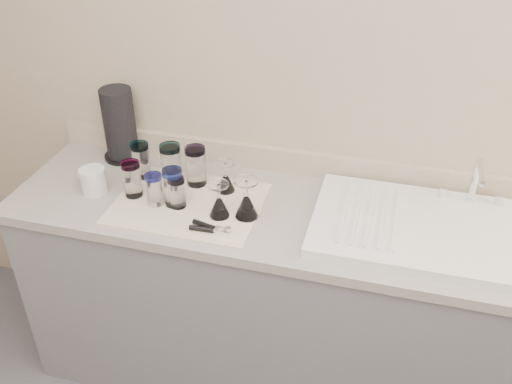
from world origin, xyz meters
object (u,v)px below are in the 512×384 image
(tumbler_teal, at_px, (141,160))
(tumbler_lavender, at_px, (177,192))
(tumbler_cyan, at_px, (171,164))
(tumbler_blue, at_px, (154,189))
(can_opener, at_px, (211,229))
(white_mug, at_px, (93,180))
(goblet_front_right, at_px, (246,204))
(tumbler_magenta, at_px, (132,179))
(sink_unit, at_px, (430,229))
(goblet_back_left, at_px, (226,181))
(paper_towel_roll, at_px, (120,125))
(tumbler_extra, at_px, (173,187))
(tumbler_purple, at_px, (196,166))
(goblet_front_left, at_px, (219,205))

(tumbler_teal, height_order, tumbler_lavender, tumbler_teal)
(tumbler_cyan, distance_m, tumbler_blue, 0.16)
(can_opener, height_order, white_mug, white_mug)
(tumbler_blue, xyz_separation_m, white_mug, (-0.27, 0.02, -0.02))
(tumbler_teal, bearing_deg, tumbler_blue, -52.18)
(tumbler_blue, relative_size, white_mug, 0.84)
(goblet_front_right, bearing_deg, tumbler_magenta, 177.45)
(sink_unit, xyz_separation_m, goblet_back_left, (-0.77, 0.06, 0.03))
(tumbler_teal, distance_m, white_mug, 0.20)
(goblet_back_left, xyz_separation_m, goblet_front_right, (0.12, -0.14, 0.01))
(goblet_back_left, bearing_deg, paper_towel_roll, 163.76)
(tumbler_magenta, bearing_deg, white_mug, -177.24)
(goblet_front_right, bearing_deg, white_mug, 178.87)
(tumbler_teal, relative_size, tumbler_lavender, 1.21)
(tumbler_cyan, relative_size, tumbler_extra, 1.10)
(tumbler_magenta, relative_size, tumbler_lavender, 1.18)
(sink_unit, height_order, tumbler_lavender, sink_unit)
(tumbler_magenta, distance_m, tumbler_lavender, 0.20)
(sink_unit, height_order, paper_towel_roll, paper_towel_roll)
(tumbler_purple, relative_size, tumbler_magenta, 1.12)
(tumbler_blue, height_order, paper_towel_roll, paper_towel_roll)
(tumbler_lavender, relative_size, goblet_front_right, 0.79)
(tumbler_lavender, xyz_separation_m, tumbler_extra, (-0.02, 0.01, 0.01))
(tumbler_extra, bearing_deg, goblet_front_left, -7.88)
(can_opener, xyz_separation_m, paper_towel_roll, (-0.54, 0.41, 0.14))
(tumbler_extra, relative_size, goblet_back_left, 1.18)
(tumbler_magenta, bearing_deg, tumbler_extra, -5.48)
(tumbler_magenta, bearing_deg, tumbler_lavender, -7.83)
(goblet_front_left, bearing_deg, tumbler_blue, 177.84)
(sink_unit, relative_size, tumbler_extra, 5.53)
(tumbler_blue, bearing_deg, sink_unit, 5.29)
(tumbler_blue, height_order, tumbler_lavender, tumbler_blue)
(goblet_front_right, relative_size, paper_towel_roll, 0.49)
(tumbler_extra, height_order, goblet_back_left, tumbler_extra)
(sink_unit, distance_m, goblet_front_right, 0.66)
(tumbler_extra, height_order, can_opener, tumbler_extra)
(tumbler_magenta, bearing_deg, paper_towel_roll, 123.16)
(white_mug, bearing_deg, tumbler_extra, -1.47)
(can_opener, relative_size, paper_towel_roll, 0.49)
(sink_unit, relative_size, goblet_front_left, 6.04)
(tumbler_magenta, bearing_deg, goblet_front_left, -6.72)
(paper_towel_roll, bearing_deg, tumbler_blue, -47.16)
(tumbler_magenta, height_order, goblet_front_left, tumbler_magenta)
(tumbler_lavender, bearing_deg, tumbler_magenta, 172.17)
(sink_unit, distance_m, white_mug, 1.28)
(tumbler_lavender, height_order, white_mug, tumbler_lavender)
(tumbler_teal, xyz_separation_m, goblet_front_right, (0.48, -0.16, -0.02))
(goblet_front_right, bearing_deg, tumbler_extra, 179.27)
(tumbler_purple, distance_m, paper_towel_roll, 0.41)
(can_opener, bearing_deg, tumbler_blue, 157.08)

